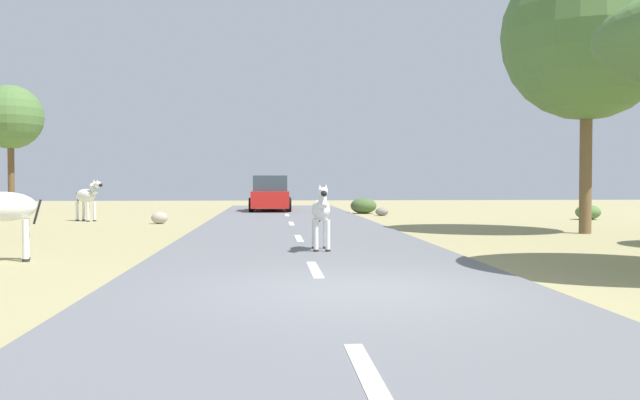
# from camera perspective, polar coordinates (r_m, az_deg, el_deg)

# --- Properties ---
(ground_plane) EXTENTS (90.00, 90.00, 0.00)m
(ground_plane) POSITION_cam_1_polar(r_m,az_deg,el_deg) (8.90, 3.54, -7.93)
(ground_plane) COLOR #998E60
(road) EXTENTS (6.00, 64.00, 0.05)m
(road) POSITION_cam_1_polar(r_m,az_deg,el_deg) (8.84, 0.41, -7.82)
(road) COLOR slate
(road) RESTS_ON ground_plane
(lane_markings) EXTENTS (0.16, 56.00, 0.01)m
(lane_markings) POSITION_cam_1_polar(r_m,az_deg,el_deg) (7.85, 1.01, -8.80)
(lane_markings) COLOR silver
(lane_markings) RESTS_ON road
(zebra_0) EXTENTS (0.39, 1.46, 1.37)m
(zebra_0) POSITION_cam_1_polar(r_m,az_deg,el_deg) (13.74, 0.10, -0.94)
(zebra_0) COLOR silver
(zebra_0) RESTS_ON road
(zebra_3) EXTENTS (1.37, 1.28, 1.57)m
(zebra_3) POSITION_cam_1_polar(r_m,az_deg,el_deg) (26.43, -19.34, 0.30)
(zebra_3) COLOR silver
(zebra_3) RESTS_ON ground_plane
(car_0) EXTENTS (2.06, 4.36, 1.74)m
(car_0) POSITION_cam_1_polar(r_m,az_deg,el_deg) (33.01, -4.28, 0.45)
(car_0) COLOR red
(car_0) RESTS_ON road
(tree_0) EXTENTS (4.78, 4.78, 8.02)m
(tree_0) POSITION_cam_1_polar(r_m,az_deg,el_deg) (20.80, 21.92, 12.91)
(tree_0) COLOR brown
(tree_0) RESTS_ON ground_plane
(tree_3) EXTENTS (3.39, 3.39, 6.64)m
(tree_3) POSITION_cam_1_polar(r_m,az_deg,el_deg) (39.26, -25.00, 6.42)
(tree_3) COLOR brown
(tree_3) RESTS_ON ground_plane
(bush_2) EXTENTS (1.22, 1.10, 0.73)m
(bush_2) POSITION_cam_1_polar(r_m,az_deg,el_deg) (31.20, 3.75, -0.49)
(bush_2) COLOR #425B2D
(bush_2) RESTS_ON ground_plane
(bush_3) EXTENTS (0.97, 0.88, 0.58)m
(bush_3) POSITION_cam_1_polar(r_m,az_deg,el_deg) (28.09, 21.99, -0.97)
(bush_3) COLOR #4C7038
(bush_3) RESTS_ON ground_plane
(rock_0) EXTENTS (0.58, 0.42, 0.42)m
(rock_0) POSITION_cam_1_polar(r_m,az_deg,el_deg) (24.10, -13.59, -1.50)
(rock_0) COLOR #A89E8C
(rock_0) RESTS_ON ground_plane
(rock_2) EXTENTS (0.58, 0.49, 0.36)m
(rock_2) POSITION_cam_1_polar(r_m,az_deg,el_deg) (29.26, 5.33, -0.99)
(rock_2) COLOR gray
(rock_2) RESTS_ON ground_plane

